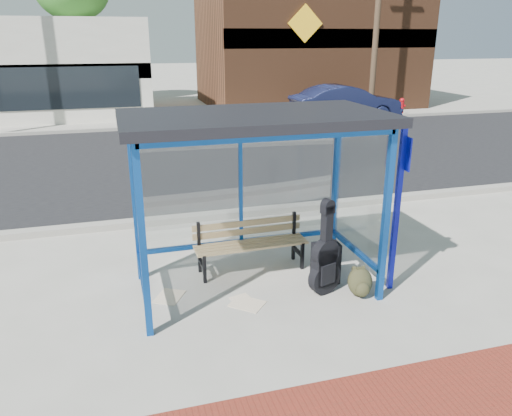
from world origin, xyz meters
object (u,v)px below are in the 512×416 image
object	(u,v)px
parked_car	(345,103)
bench	(250,241)
backpack	(360,283)
guitar_bag	(325,262)
fire_hydrant	(402,106)
suitcase	(326,263)

from	to	relation	value
parked_car	bench	bearing A→B (deg)	147.29
backpack	parked_car	size ratio (longest dim) A/B	0.09
bench	backpack	distance (m)	1.72
bench	guitar_bag	bearing A→B (deg)	-53.81
fire_hydrant	parked_car	bearing A→B (deg)	-163.76
guitar_bag	suitcase	xyz separation A→B (m)	(0.14, 0.27, -0.16)
guitar_bag	backpack	world-z (taller)	guitar_bag
fire_hydrant	backpack	bearing A→B (deg)	-123.32
bench	guitar_bag	size ratio (longest dim) A/B	1.33
suitcase	backpack	world-z (taller)	suitcase
backpack	parked_car	bearing A→B (deg)	73.69
bench	backpack	xyz separation A→B (m)	(1.20, -1.21, -0.25)
parked_car	backpack	bearing A→B (deg)	153.81
guitar_bag	fire_hydrant	distance (m)	16.97
bench	parked_car	xyz separation A→B (m)	(7.31, 11.99, 0.29)
suitcase	parked_car	world-z (taller)	parked_car
fire_hydrant	suitcase	bearing A→B (deg)	-125.09
bench	fire_hydrant	bearing A→B (deg)	49.65
bench	backpack	world-z (taller)	bench
guitar_bag	fire_hydrant	world-z (taller)	guitar_bag
suitcase	guitar_bag	bearing A→B (deg)	-113.63
suitcase	fire_hydrant	distance (m)	16.67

